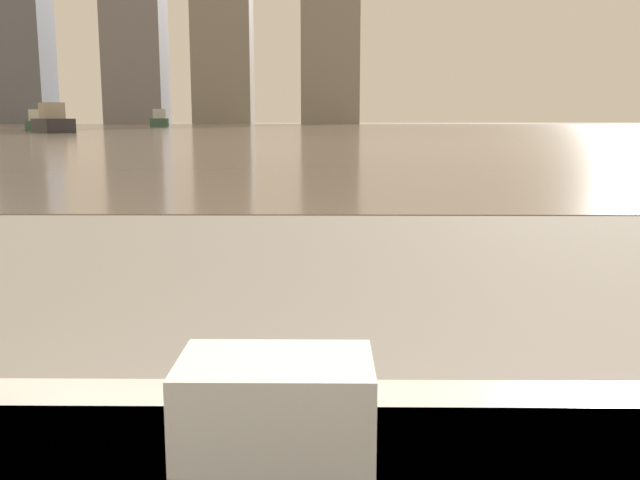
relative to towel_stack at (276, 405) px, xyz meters
The scene contains 8 objects.
towel_stack is the anchor object (origin of this frame).
harbor_water 61.23m from the towel_stack, 89.93° to the left, with size 180.00×110.00×0.01m.
harbor_boat_0 50.74m from the towel_stack, 111.28° to the left, with size 4.38×5.43×1.98m.
harbor_boat_2 65.83m from the towel_stack, 111.72° to the left, with size 1.52×4.17×1.55m.
harbor_boat_4 83.64m from the towel_stack, 103.28° to the left, with size 2.70×5.52×1.98m.
harbor_boat_5 58.30m from the towel_stack, 112.34° to the left, with size 2.81×4.52×1.60m.
skyline_tower_0 128.12m from the towel_stack, 112.83° to the left, with size 8.14×7.58×31.85m.
skyline_tower_2 119.94m from the towel_stack, 98.23° to the left, with size 9.38×6.59×38.83m.
Camera 1 is at (-0.01, -0.09, 0.96)m, focal length 40.00 mm.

